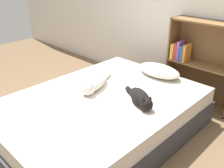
% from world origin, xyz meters
% --- Properties ---
extents(ground_plane, '(8.00, 8.00, 0.00)m').
position_xyz_m(ground_plane, '(0.00, 0.00, 0.00)').
color(ground_plane, brown).
extents(bed, '(1.50, 2.09, 0.42)m').
position_xyz_m(bed, '(0.00, 0.00, 0.21)').
color(bed, '#333338').
rests_on(bed, ground_plane).
extents(pillow, '(0.54, 0.30, 0.13)m').
position_xyz_m(pillow, '(0.09, 0.86, 0.49)').
color(pillow, white).
rests_on(pillow, bed).
extents(cat_light, '(0.33, 0.60, 0.16)m').
position_xyz_m(cat_light, '(-0.20, 0.09, 0.49)').
color(cat_light, white).
rests_on(cat_light, bed).
extents(cat_dark, '(0.46, 0.29, 0.15)m').
position_xyz_m(cat_dark, '(0.36, 0.17, 0.49)').
color(cat_dark, black).
rests_on(cat_dark, bed).
extents(bookshelf, '(0.85, 0.26, 1.06)m').
position_xyz_m(bookshelf, '(0.38, 1.34, 0.54)').
color(bookshelf, brown).
rests_on(bookshelf, ground_plane).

